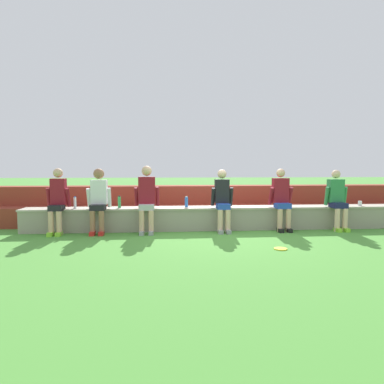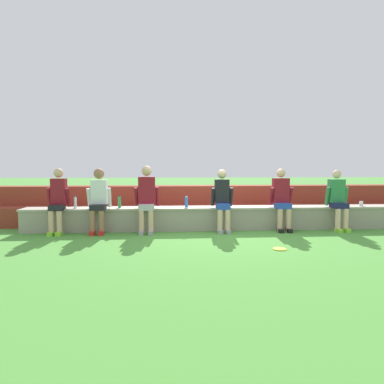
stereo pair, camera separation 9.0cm
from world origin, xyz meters
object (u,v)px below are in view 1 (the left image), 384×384
object	(u,v)px
person_far_left	(57,199)
water_bottle_mid_right	(119,202)
water_bottle_near_right	(186,202)
plastic_cup_left_end	(360,203)
person_left_of_center	(99,198)
person_far_right	(282,198)
person_rightmost_edge	(337,198)
water_bottle_center_gap	(75,203)
person_right_of_center	(223,199)
frisbee	(281,249)
person_center	(147,197)

from	to	relation	value
person_far_left	water_bottle_mid_right	xyz separation A→B (m)	(1.27, 0.26, -0.09)
water_bottle_near_right	plastic_cup_left_end	world-z (taller)	water_bottle_near_right
person_far_left	water_bottle_near_right	world-z (taller)	person_far_left
person_left_of_center	plastic_cup_left_end	bearing A→B (deg)	1.92
person_left_of_center	person_far_right	bearing A→B (deg)	0.14
person_far_right	person_rightmost_edge	bearing A→B (deg)	-1.94
water_bottle_center_gap	plastic_cup_left_end	size ratio (longest dim) A/B	2.35
person_rightmost_edge	plastic_cup_left_end	xyz separation A→B (m)	(0.69, 0.24, -0.15)
person_rightmost_edge	water_bottle_mid_right	bearing A→B (deg)	176.66
person_left_of_center	plastic_cup_left_end	world-z (taller)	person_left_of_center
person_rightmost_edge	water_bottle_near_right	distance (m)	3.43
person_right_of_center	water_bottle_center_gap	distance (m)	3.26
person_rightmost_edge	frisbee	bearing A→B (deg)	-138.54
person_center	frisbee	size ratio (longest dim) A/B	6.36
person_far_left	person_far_right	distance (m)	4.91
water_bottle_center_gap	water_bottle_mid_right	distance (m)	0.96
person_rightmost_edge	water_bottle_mid_right	xyz separation A→B (m)	(-4.93, 0.29, -0.07)
water_bottle_center_gap	water_bottle_near_right	distance (m)	2.47
water_bottle_center_gap	frisbee	bearing A→B (deg)	-25.80
water_bottle_mid_right	frisbee	world-z (taller)	water_bottle_mid_right
person_center	plastic_cup_left_end	distance (m)	5.00
person_rightmost_edge	plastic_cup_left_end	distance (m)	0.74
person_right_of_center	water_bottle_mid_right	size ratio (longest dim) A/B	5.04
person_left_of_center	water_bottle_mid_right	size ratio (longest dim) A/B	5.12
person_left_of_center	person_right_of_center	world-z (taller)	person_left_of_center
person_rightmost_edge	plastic_cup_left_end	bearing A→B (deg)	18.84
person_center	person_rightmost_edge	xyz separation A→B (m)	(4.30, -0.02, -0.06)
person_far_right	water_bottle_mid_right	size ratio (longest dim) A/B	5.10
water_bottle_center_gap	person_left_of_center	bearing A→B (deg)	-20.94
frisbee	water_bottle_near_right	bearing A→B (deg)	127.37
person_far_right	person_right_of_center	bearing A→B (deg)	-179.01
person_rightmost_edge	water_bottle_near_right	world-z (taller)	person_rightmost_edge
person_right_of_center	frisbee	xyz separation A→B (m)	(0.73, -1.70, -0.72)
person_left_of_center	frisbee	world-z (taller)	person_left_of_center
person_far_right	frisbee	size ratio (longest dim) A/B	6.08
person_center	water_bottle_center_gap	xyz separation A→B (m)	(-1.59, 0.22, -0.14)
water_bottle_mid_right	person_right_of_center	bearing A→B (deg)	-6.65
person_left_of_center	plastic_cup_left_end	distance (m)	6.03
person_left_of_center	person_rightmost_edge	distance (m)	5.33
person_left_of_center	frisbee	xyz separation A→B (m)	(3.43, -1.71, -0.75)
person_right_of_center	water_bottle_mid_right	bearing A→B (deg)	173.35
person_left_of_center	person_center	bearing A→B (deg)	-0.54
person_rightmost_edge	person_left_of_center	bearing A→B (deg)	179.64
person_rightmost_edge	water_bottle_mid_right	size ratio (longest dim) A/B	5.00
person_left_of_center	person_right_of_center	bearing A→B (deg)	-0.28
water_bottle_near_right	plastic_cup_left_end	bearing A→B (deg)	-0.95
person_right_of_center	water_bottle_center_gap	size ratio (longest dim) A/B	5.16
person_rightmost_edge	water_bottle_center_gap	world-z (taller)	person_rightmost_edge
person_right_of_center	frisbee	world-z (taller)	person_right_of_center
water_bottle_near_right	plastic_cup_left_end	xyz separation A→B (m)	(4.11, -0.07, -0.06)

